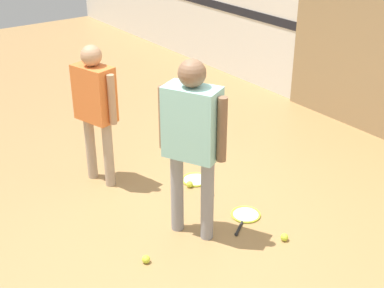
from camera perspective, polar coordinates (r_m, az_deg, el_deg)
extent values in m
plane|color=#A87F4C|center=(4.75, -1.05, -9.27)|extent=(16.00, 16.00, 0.00)
cylinder|color=gray|center=(4.58, -1.60, -5.10)|extent=(0.11, 0.11, 0.75)
cylinder|color=gray|center=(4.47, 1.64, -5.96)|extent=(0.11, 0.11, 0.75)
cube|color=#99D8D1|center=(4.20, 0.00, 2.30)|extent=(0.50, 0.41, 0.60)
sphere|color=brown|center=(4.05, 0.00, 7.57)|extent=(0.22, 0.22, 0.22)
cylinder|color=brown|center=(4.32, -3.06, 2.83)|extent=(0.08, 0.08, 0.53)
cylinder|color=brown|center=(4.11, 3.22, 1.53)|extent=(0.08, 0.08, 0.53)
cylinder|color=tan|center=(5.49, -10.76, -0.33)|extent=(0.10, 0.10, 0.68)
cylinder|color=tan|center=(5.32, -8.90, -1.11)|extent=(0.10, 0.10, 0.68)
cube|color=orange|center=(5.16, -10.36, 5.34)|extent=(0.44, 0.32, 0.54)
sphere|color=tan|center=(5.04, -10.70, 9.25)|extent=(0.20, 0.20, 0.20)
cylinder|color=tan|center=(5.33, -12.07, 5.79)|extent=(0.07, 0.07, 0.48)
cylinder|color=tan|center=(5.00, -8.54, 4.70)|extent=(0.07, 0.07, 0.48)
torus|color=#C6D838|center=(5.48, 0.36, -3.82)|extent=(0.31, 0.31, 0.02)
cylinder|color=silver|center=(5.48, 0.36, -3.82)|extent=(0.24, 0.24, 0.01)
cylinder|color=black|center=(5.31, 1.62, -4.93)|extent=(0.21, 0.05, 0.02)
sphere|color=black|center=(5.23, 2.20, -5.44)|extent=(0.03, 0.03, 0.03)
torus|color=#C6D838|center=(4.97, 5.76, -7.48)|extent=(0.38, 0.38, 0.02)
cylinder|color=silver|center=(4.97, 5.76, -7.48)|extent=(0.23, 0.23, 0.01)
cylinder|color=black|center=(4.78, 5.07, -8.92)|extent=(0.13, 0.18, 0.02)
sphere|color=black|center=(4.71, 4.75, -9.58)|extent=(0.03, 0.03, 0.03)
sphere|color=#CCE038|center=(4.40, -4.93, -12.15)|extent=(0.07, 0.07, 0.07)
sphere|color=#CCE038|center=(5.35, -0.25, -4.32)|extent=(0.07, 0.07, 0.07)
sphere|color=#CCE038|center=(4.68, 9.84, -9.77)|extent=(0.07, 0.07, 0.07)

